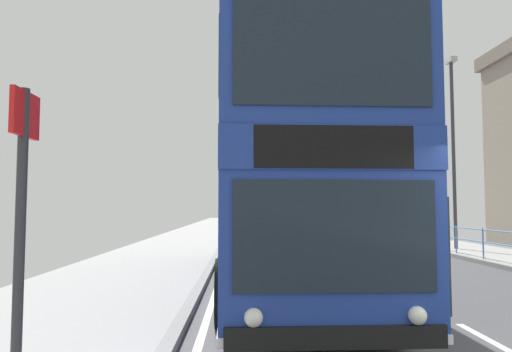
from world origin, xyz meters
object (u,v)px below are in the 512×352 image
Objects in this scene: bus_stop_sign_near at (21,216)px; bare_tree_far_01 at (351,182)px; street_lamp_far_side at (453,137)px; bare_tree_far_00 at (399,182)px; double_decker_bus_main at (280,183)px.

bare_tree_far_01 is (10.83, 35.15, 2.15)m from bus_stop_sign_near.
street_lamp_far_side is 19.98m from bare_tree_far_01.
bus_stop_sign_near is 36.84m from bare_tree_far_01.
bare_tree_far_00 is 0.93× the size of bare_tree_far_01.
bare_tree_far_01 is at bearing 73.68° from double_decker_bus_main.
bare_tree_far_01 is at bearing 93.81° from bare_tree_far_00.
bare_tree_far_01 is (0.45, 19.96, -0.78)m from street_lamp_far_side.
bus_stop_sign_near is 0.35× the size of bare_tree_far_00.
street_lamp_far_side is (10.38, 15.19, 2.93)m from bus_stop_sign_near.
bare_tree_far_01 reaches higher than bus_stop_sign_near.
bus_stop_sign_near is at bearing -114.52° from bare_tree_far_00.
double_decker_bus_main is at bearing -133.47° from street_lamp_far_side.
street_lamp_far_side is at bearing -96.36° from bare_tree_far_00.
double_decker_bus_main is 20.33m from bare_tree_far_00.
double_decker_bus_main is at bearing 69.70° from bus_stop_sign_near.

